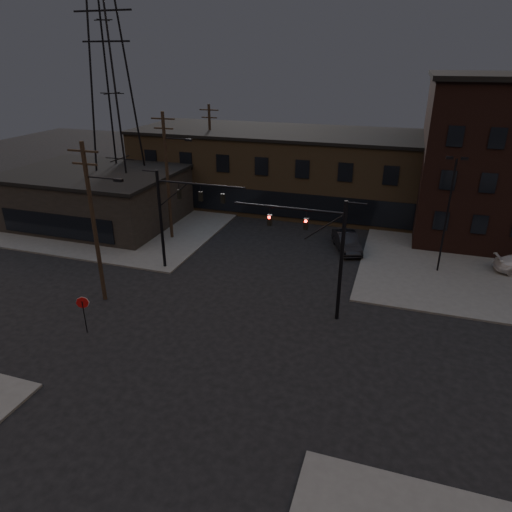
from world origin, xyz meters
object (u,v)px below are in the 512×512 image
at_px(traffic_signal_far, 175,210).
at_px(parked_car_lot_a, 475,240).
at_px(car_crossing, 347,242).
at_px(stop_sign, 83,306).
at_px(traffic_signal_near, 324,247).

height_order(traffic_signal_far, parked_car_lot_a, traffic_signal_far).
relative_size(parked_car_lot_a, car_crossing, 0.96).
height_order(stop_sign, car_crossing, stop_sign).
height_order(traffic_signal_near, car_crossing, traffic_signal_near).
height_order(traffic_signal_near, traffic_signal_far, same).
xyz_separation_m(traffic_signal_near, car_crossing, (0.14, 11.73, -4.14)).
distance_m(traffic_signal_near, traffic_signal_far, 12.57).
height_order(traffic_signal_near, stop_sign, traffic_signal_near).
distance_m(stop_sign, parked_car_lot_a, 32.62).
xyz_separation_m(traffic_signal_far, stop_sign, (-1.28, -9.99, -3.17)).
distance_m(traffic_signal_far, stop_sign, 10.55).
relative_size(traffic_signal_near, car_crossing, 1.67).
bearing_deg(car_crossing, traffic_signal_far, -168.04).
bearing_deg(parked_car_lot_a, car_crossing, 131.31).
bearing_deg(traffic_signal_near, stop_sign, -154.10).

